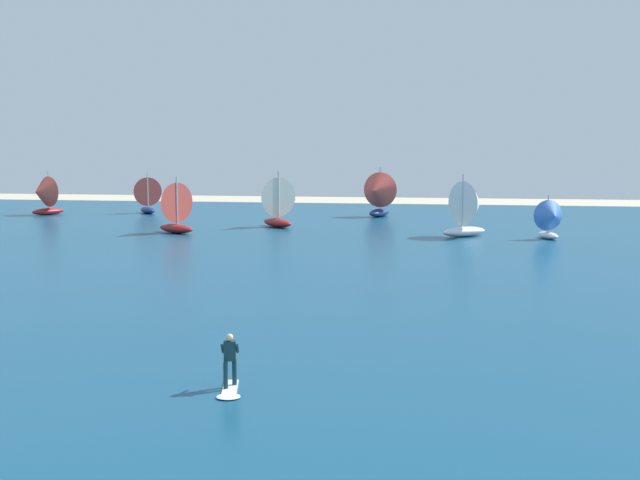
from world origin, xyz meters
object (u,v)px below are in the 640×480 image
at_px(sailboat_far_left, 146,195).
at_px(sailboat_mid_right, 377,194).
at_px(sailboat_near_shore, 43,195).
at_px(sailboat_outermost, 551,219).
at_px(sailboat_anchored_offshore, 274,201).
at_px(kitesurfer, 230,370).
at_px(sailboat_trailing, 470,208).
at_px(sailboat_leading, 171,207).

height_order(sailboat_far_left, sailboat_mid_right, sailboat_mid_right).
height_order(sailboat_far_left, sailboat_near_shore, sailboat_near_shore).
distance_m(sailboat_outermost, sailboat_mid_right, 24.25).
distance_m(sailboat_mid_right, sailboat_anchored_offshore, 14.70).
relative_size(sailboat_far_left, sailboat_anchored_offshore, 0.88).
xyz_separation_m(kitesurfer, sailboat_trailing, (8.15, 43.58, 1.76)).
height_order(kitesurfer, sailboat_outermost, sailboat_outermost).
height_order(sailboat_trailing, sailboat_mid_right, sailboat_mid_right).
distance_m(sailboat_far_left, sailboat_leading, 22.10).
height_order(sailboat_outermost, sailboat_mid_right, sailboat_mid_right).
bearing_deg(sailboat_trailing, sailboat_leading, -177.03).
distance_m(sailboat_mid_right, sailboat_near_shore, 36.61).
xyz_separation_m(kitesurfer, sailboat_leading, (-17.33, 42.26, 1.64)).
height_order(sailboat_far_left, sailboat_leading, sailboat_leading).
distance_m(sailboat_leading, sailboat_near_shore, 25.15).
relative_size(kitesurfer, sailboat_trailing, 0.39).
distance_m(sailboat_outermost, sailboat_near_shore, 54.14).
bearing_deg(sailboat_mid_right, sailboat_leading, -131.03).
bearing_deg(sailboat_mid_right, kitesurfer, -88.92).
height_order(sailboat_leading, sailboat_near_shore, sailboat_leading).
relative_size(sailboat_far_left, sailboat_near_shore, 0.96).
relative_size(kitesurfer, sailboat_near_shore, 0.43).
height_order(kitesurfer, sailboat_leading, sailboat_leading).
xyz_separation_m(sailboat_trailing, sailboat_leading, (-25.49, -1.32, -0.12)).
relative_size(sailboat_trailing, sailboat_mid_right, 0.97).
bearing_deg(sailboat_far_left, sailboat_outermost, -24.87).
relative_size(sailboat_outermost, sailboat_near_shore, 0.74).
bearing_deg(sailboat_leading, sailboat_far_left, 117.52).
xyz_separation_m(sailboat_far_left, sailboat_anchored_offshore, (17.81, -12.93, 0.28)).
distance_m(sailboat_trailing, sailboat_leading, 25.52).
distance_m(sailboat_far_left, sailboat_near_shore, 11.05).
bearing_deg(sailboat_leading, sailboat_near_shore, 143.56).
bearing_deg(sailboat_near_shore, sailboat_leading, -36.44).
xyz_separation_m(sailboat_far_left, sailboat_near_shore, (-10.02, -4.67, 0.09)).
bearing_deg(kitesurfer, sailboat_trailing, 79.41).
relative_size(sailboat_anchored_offshore, sailboat_near_shore, 1.09).
bearing_deg(kitesurfer, sailboat_outermost, 71.10).
xyz_separation_m(sailboat_trailing, sailboat_outermost, (6.35, -1.22, -0.75)).
distance_m(kitesurfer, sailboat_anchored_offshore, 49.92).
relative_size(sailboat_mid_right, sailboat_near_shore, 1.12).
xyz_separation_m(sailboat_mid_right, sailboat_near_shore, (-36.42, -3.67, -0.26)).
relative_size(sailboat_outermost, sailboat_anchored_offshore, 0.68).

